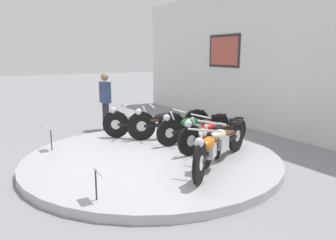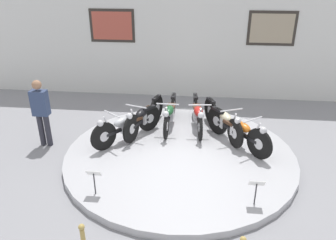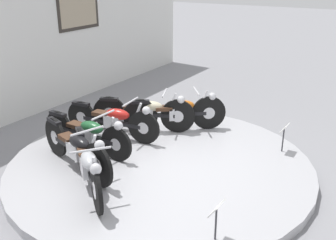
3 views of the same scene
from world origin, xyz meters
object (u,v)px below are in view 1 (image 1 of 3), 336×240
at_px(motorcycle_orange, 209,148).
at_px(motorcycle_black, 168,122).
at_px(visitor_standing, 105,98).
at_px(info_placard_front_left, 51,133).
at_px(motorcycle_red, 213,133).
at_px(motorcycle_green, 193,127).
at_px(motorcycle_cream, 221,140).
at_px(info_placard_front_centre, 96,175).
at_px(motorcycle_silver, 142,122).

bearing_deg(motorcycle_orange, motorcycle_black, 166.75).
bearing_deg(visitor_standing, info_placard_front_left, -46.36).
bearing_deg(motorcycle_red, motorcycle_green, -179.89).
xyz_separation_m(motorcycle_cream, motorcycle_orange, (0.32, -0.53, 0.00)).
distance_m(info_placard_front_centre, visitor_standing, 4.98).
relative_size(motorcycle_orange, visitor_standing, 1.01).
height_order(motorcycle_silver, info_placard_front_centre, motorcycle_silver).
height_order(motorcycle_silver, visitor_standing, visitor_standing).
xyz_separation_m(motorcycle_black, motorcycle_cream, (1.91, 0.00, -0.00)).
relative_size(motorcycle_silver, visitor_standing, 0.99).
bearing_deg(motorcycle_cream, visitor_standing, -170.40).
bearing_deg(info_placard_front_left, motorcycle_black, 80.23).
relative_size(motorcycle_green, motorcycle_cream, 1.04).
relative_size(motorcycle_black, motorcycle_cream, 1.04).
relative_size(motorcycle_silver, motorcycle_orange, 0.98).
relative_size(motorcycle_silver, info_placard_front_left, 3.10).
distance_m(motorcycle_cream, motorcycle_orange, 0.61).
xyz_separation_m(motorcycle_black, motorcycle_red, (1.31, 0.31, -0.02)).
xyz_separation_m(info_placard_front_centre, visitor_standing, (-4.59, 1.88, 0.39)).
bearing_deg(motorcycle_cream, motorcycle_green, 166.85).
relative_size(motorcycle_silver, motorcycle_red, 0.81).
bearing_deg(motorcycle_orange, motorcycle_green, 152.92).
relative_size(motorcycle_black, visitor_standing, 1.21).
height_order(motorcycle_green, info_placard_front_centre, motorcycle_green).
bearing_deg(motorcycle_green, info_placard_front_centre, -58.81).
relative_size(motorcycle_black, motorcycle_orange, 1.20).
xyz_separation_m(motorcycle_cream, visitor_standing, (-4.15, -0.70, 0.36)).
bearing_deg(motorcycle_orange, motorcycle_silver, -179.98).
relative_size(motorcycle_cream, visitor_standing, 1.17).
distance_m(motorcycle_silver, motorcycle_orange, 2.55).
bearing_deg(motorcycle_red, motorcycle_orange, -42.09).
relative_size(motorcycle_cream, info_placard_front_left, 3.66).
height_order(info_placard_front_left, visitor_standing, visitor_standing).
distance_m(motorcycle_red, motorcycle_cream, 0.68).
distance_m(motorcycle_black, motorcycle_red, 1.34).
distance_m(motorcycle_cream, info_placard_front_left, 3.50).
bearing_deg(motorcycle_black, info_placard_front_left, -99.77).
bearing_deg(motorcycle_silver, motorcycle_green, 41.94).
bearing_deg(motorcycle_red, info_placard_front_left, -121.23).
height_order(motorcycle_silver, motorcycle_red, motorcycle_silver).
bearing_deg(motorcycle_black, motorcycle_cream, 0.03).
relative_size(info_placard_front_centre, visitor_standing, 0.32).
relative_size(motorcycle_red, info_placard_front_left, 3.83).
bearing_deg(motorcycle_red, info_placard_front_centre, -70.13).
xyz_separation_m(motorcycle_red, info_placard_front_centre, (1.04, -2.89, -0.01)).
xyz_separation_m(motorcycle_silver, info_placard_front_left, (-0.12, -2.06, -0.02)).
height_order(motorcycle_cream, motorcycle_orange, motorcycle_orange).
height_order(info_placard_front_left, info_placard_front_centre, same).
relative_size(motorcycle_black, motorcycle_red, 0.99).
relative_size(motorcycle_silver, info_placard_front_centre, 3.10).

